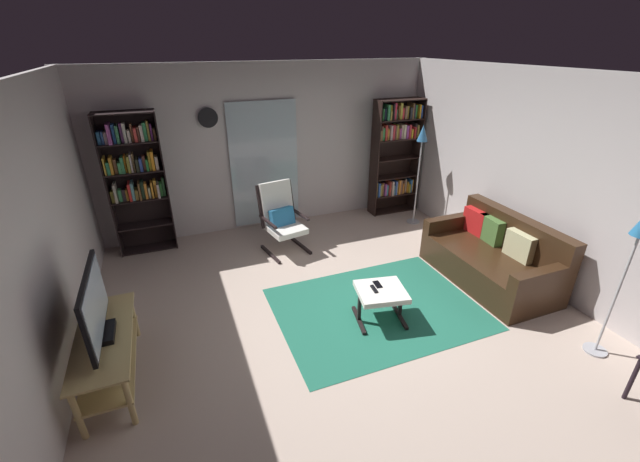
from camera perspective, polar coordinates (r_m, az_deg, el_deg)
The scene contains 18 objects.
ground_plane at distance 4.66m, azimuth 3.17°, elevation -12.44°, with size 7.02×7.02×0.00m, color #BDA798.
wall_back at distance 6.60m, azimuth -7.19°, elevation 11.69°, with size 5.60×0.06×2.60m, color silver.
wall_left at distance 3.84m, azimuth -36.16°, elevation -3.92°, with size 0.06×6.00×2.60m, color silver.
wall_right at distance 5.63m, azimuth 29.56°, elevation 6.06°, with size 0.06×6.00×2.60m, color silver.
glass_door_panel at distance 6.58m, azimuth -7.91°, elevation 9.33°, with size 1.10×0.01×2.00m, color silver.
area_rug at distance 4.86m, azimuth 8.14°, elevation -10.89°, with size 2.34×1.76×0.01m, color #226A53.
tv_stand at distance 4.24m, azimuth -28.08°, elevation -14.70°, with size 0.47×1.28×0.51m.
television at distance 3.96m, azimuth -29.49°, elevation -9.57°, with size 0.20×0.97×0.63m.
bookshelf_near_tv at distance 6.22m, azimuth -24.95°, elevation 7.39°, with size 0.78×0.30×2.03m.
bookshelf_near_sofa at distance 7.23m, azimuth 10.71°, elevation 11.03°, with size 0.85×0.30×2.00m.
leather_sofa at distance 5.67m, azimuth 23.51°, elevation -3.52°, with size 0.90×1.72×0.86m.
lounge_armchair at distance 5.89m, azimuth -5.56°, elevation 2.15°, with size 0.67×0.74×1.02m.
ottoman at distance 4.50m, azimuth 8.71°, elevation -9.01°, with size 0.60×0.57×0.41m.
tv_remote at distance 4.44m, azimuth 7.74°, elevation -8.21°, with size 0.04×0.14×0.02m, color black.
cell_phone at distance 4.53m, azimuth 8.23°, elevation -7.57°, with size 0.07×0.14×0.01m, color black.
floor_lamp_by_sofa at distance 4.55m, azimuth 38.36°, elevation -1.88°, with size 0.22×0.22×1.56m.
floor_lamp_by_shelf at distance 6.73m, azimuth 14.29°, elevation 11.48°, with size 0.22×0.22×1.67m.
wall_clock at distance 6.26m, azimuth -15.75°, elevation 15.34°, with size 0.29×0.03×0.29m.
Camera 1 is at (-1.57, -3.32, 2.88)m, focal length 22.37 mm.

